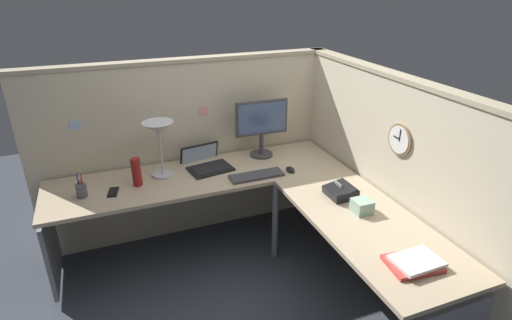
# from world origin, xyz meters

# --- Properties ---
(ground_plane) EXTENTS (6.80, 6.80, 0.00)m
(ground_plane) POSITION_xyz_m (0.00, 0.00, 0.00)
(ground_plane) COLOR #383D47
(cubicle_wall_back) EXTENTS (2.57, 0.12, 1.58)m
(cubicle_wall_back) POSITION_xyz_m (-0.36, 0.87, 0.79)
(cubicle_wall_back) COLOR beige
(cubicle_wall_back) RESTS_ON ground
(cubicle_wall_right) EXTENTS (0.12, 2.37, 1.58)m
(cubicle_wall_right) POSITION_xyz_m (0.87, -0.27, 0.79)
(cubicle_wall_right) COLOR beige
(cubicle_wall_right) RESTS_ON ground
(desk) EXTENTS (2.35, 2.15, 0.73)m
(desk) POSITION_xyz_m (-0.15, -0.05, 0.63)
(desk) COLOR tan
(desk) RESTS_ON ground
(monitor) EXTENTS (0.46, 0.20, 0.50)m
(monitor) POSITION_xyz_m (0.23, 0.64, 1.02)
(monitor) COLOR #38383D
(monitor) RESTS_ON desk
(laptop) EXTENTS (0.40, 0.43, 0.22)m
(laptop) POSITION_xyz_m (-0.28, 0.61, 0.75)
(laptop) COLOR black
(laptop) RESTS_ON desk
(keyboard) EXTENTS (0.43, 0.14, 0.02)m
(keyboard) POSITION_xyz_m (0.04, 0.26, 0.74)
(keyboard) COLOR #38383D
(keyboard) RESTS_ON desk
(computer_mouse) EXTENTS (0.06, 0.10, 0.03)m
(computer_mouse) POSITION_xyz_m (0.33, 0.25, 0.75)
(computer_mouse) COLOR black
(computer_mouse) RESTS_ON desk
(desk_lamp_dome) EXTENTS (0.24, 0.24, 0.44)m
(desk_lamp_dome) POSITION_xyz_m (-0.65, 0.56, 1.09)
(desk_lamp_dome) COLOR #B7BABF
(desk_lamp_dome) RESTS_ON desk
(pen_cup) EXTENTS (0.08, 0.08, 0.18)m
(pen_cup) POSITION_xyz_m (-1.25, 0.42, 0.78)
(pen_cup) COLOR #4C4C51
(pen_cup) RESTS_ON desk
(cell_phone) EXTENTS (0.10, 0.16, 0.01)m
(cell_phone) POSITION_xyz_m (-1.04, 0.40, 0.73)
(cell_phone) COLOR black
(cell_phone) RESTS_ON desk
(thermos_flask) EXTENTS (0.07, 0.07, 0.22)m
(thermos_flask) POSITION_xyz_m (-0.85, 0.46, 0.84)
(thermos_flask) COLOR maroon
(thermos_flask) RESTS_ON desk
(office_phone) EXTENTS (0.19, 0.21, 0.11)m
(office_phone) POSITION_xyz_m (0.48, -0.25, 0.77)
(office_phone) COLOR black
(office_phone) RESTS_ON desk
(book_stack) EXTENTS (0.30, 0.24, 0.04)m
(book_stack) POSITION_xyz_m (0.44, -1.07, 0.75)
(book_stack) COLOR #BF3F38
(book_stack) RESTS_ON desk
(tissue_box) EXTENTS (0.12, 0.12, 0.09)m
(tissue_box) POSITION_xyz_m (0.50, -0.49, 0.78)
(tissue_box) COLOR #8CAD99
(tissue_box) RESTS_ON desk
(wall_clock) EXTENTS (0.04, 0.22, 0.22)m
(wall_clock) POSITION_xyz_m (0.82, -0.40, 1.18)
(wall_clock) COLOR olive
(pinned_note_leftmost) EXTENTS (0.08, 0.00, 0.06)m
(pinned_note_leftmost) POSITION_xyz_m (-0.23, 0.82, 1.14)
(pinned_note_leftmost) COLOR pink
(pinned_note_middle) EXTENTS (0.08, 0.00, 0.07)m
(pinned_note_middle) POSITION_xyz_m (-1.23, 0.82, 1.14)
(pinned_note_middle) COLOR #99B7E5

